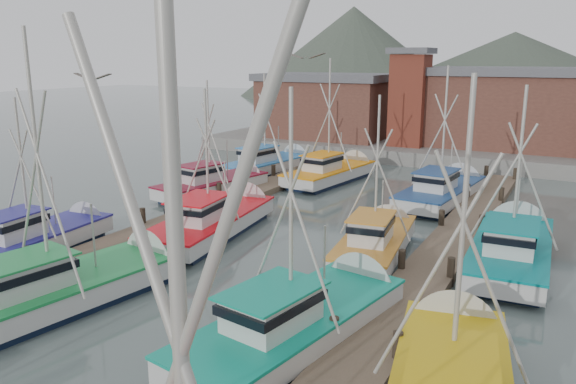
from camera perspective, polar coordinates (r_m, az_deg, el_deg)
The scene contains 21 objects.
ground at distance 22.31m, azimuth -7.71°, elevation -10.10°, with size 260.00×260.00×0.00m, color #52625E.
dock_left at distance 29.37m, azimuth -14.28°, elevation -4.13°, with size 2.30×46.00×1.50m.
dock_right at distance 22.87m, azimuth 13.14°, elevation -9.17°, with size 2.30×46.00×1.50m.
quay at distance 55.47m, azimuth 15.14°, elevation 4.40°, with size 44.00×16.00×1.20m, color gray.
shed_left at distance 56.63m, azimuth 3.89°, elevation 8.81°, with size 12.72×8.48×6.20m.
shed_center at distance 54.01m, azimuth 21.66°, elevation 8.06°, with size 14.84×9.54×6.90m.
lookout_tower at distance 51.58m, azimuth 12.25°, elevation 9.45°, with size 3.60×3.60×8.50m.
distant_hills at distance 141.57m, azimuth 18.10°, elevation 9.18°, with size 175.00×140.00×42.00m.
boat_4 at distance 22.40m, azimuth -21.17°, elevation -8.93°, with size 4.63×10.27×10.79m.
boat_5 at distance 18.54m, azimuth 1.75°, elevation -12.76°, with size 4.59×10.02×8.95m.
boat_6 at distance 28.71m, azimuth -23.73°, elevation -4.30°, with size 3.27×8.57×7.91m.
boat_7 at distance 15.90m, azimuth 16.21°, elevation -18.10°, with size 4.51×9.64×9.38m.
boat_8 at distance 29.43m, azimuth -7.29°, elevation -2.82°, with size 4.25×10.21×8.36m.
boat_9 at distance 26.20m, azimuth 9.04°, elevation -4.94°, with size 3.52×8.45×8.00m.
boat_10 at distance 37.70m, azimuth -7.15°, elevation 0.79°, with size 4.28×9.03×8.24m.
boat_11 at distance 26.94m, azimuth 21.81°, elevation -5.25°, with size 3.66×9.97×8.74m.
boat_12 at distance 41.52m, azimuth 4.65°, elevation 2.02°, with size 4.07×9.61×9.69m.
boat_13 at distance 36.91m, azimuth 15.58°, elevation 0.12°, with size 3.93×9.93×9.31m.
boat_14 at distance 44.69m, azimuth -1.76°, elevation 2.87°, with size 4.22×9.62×8.54m.
gull_near at distance 17.52m, azimuth -19.24°, elevation 10.95°, with size 1.55×0.64×0.24m.
gull_far at distance 19.34m, azimuth 1.86°, elevation 13.59°, with size 1.53×0.66×0.24m.
Camera 1 is at (12.12, -16.50, 8.86)m, focal length 35.00 mm.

